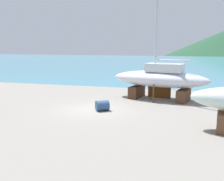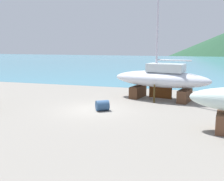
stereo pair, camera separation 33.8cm
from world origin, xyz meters
The scene contains 4 objects.
ground_plane centered at (0.00, -3.30, 0.00)m, with size 51.20×51.20×0.00m, color gray.
sea_water centered at (0.00, 46.63, 0.00)m, with size 153.71×74.26×0.01m, color teal.
sailboat_large_starboard centered at (3.78, 4.64, 1.63)m, with size 7.92×4.02×12.26m.
barrel_rust_near centered at (0.58, -0.08, 0.34)m, with size 0.68×0.68×0.81m, color #2D4D74.
Camera 1 is at (5.79, -16.35, 4.26)m, focal length 43.36 mm.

